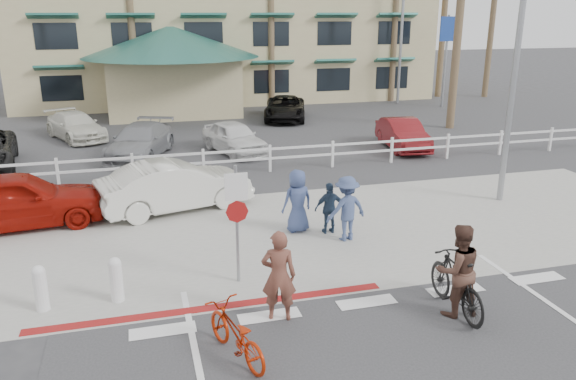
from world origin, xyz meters
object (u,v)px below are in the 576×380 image
object	(u,v)px
bike_red	(236,334)
bike_black	(457,283)
sign_post	(237,219)
car_white_sedan	(175,186)
car_red_compact	(16,200)

from	to	relation	value
bike_red	bike_black	size ratio (longest dim) A/B	0.89
sign_post	car_white_sedan	xyz separation A→B (m)	(-0.91, 5.05, -0.72)
bike_red	car_white_sedan	bearing A→B (deg)	-107.29
bike_black	car_white_sedan	xyz separation A→B (m)	(-4.74, 7.39, 0.14)
sign_post	bike_red	size ratio (longest dim) A/B	1.66
sign_post	car_red_compact	xyz separation A→B (m)	(-5.12, 4.75, -0.68)
sign_post	car_white_sedan	distance (m)	5.19
bike_black	car_red_compact	size ratio (longest dim) A/B	0.43
bike_red	car_white_sedan	size ratio (longest dim) A/B	0.40
bike_red	car_white_sedan	distance (m)	7.83
bike_red	car_red_compact	world-z (taller)	car_red_compact
car_white_sedan	sign_post	bearing A→B (deg)	175.49
sign_post	bike_black	distance (m)	4.56
car_red_compact	car_white_sedan	bearing A→B (deg)	-92.15
bike_red	car_white_sedan	world-z (taller)	car_white_sedan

